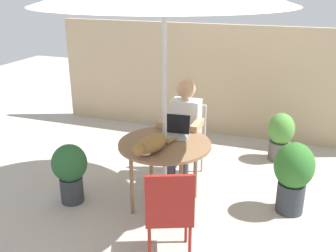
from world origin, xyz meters
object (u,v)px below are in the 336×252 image
object	(u,v)px
cat	(151,145)
person_seated	(184,125)
patio_table	(165,149)
chair_occupied	(188,134)
potted_plant_by_chair	(293,173)
laptop	(175,130)
potted_plant_near_fence	(281,135)
chair_empty	(169,209)
potted_plant_corner	(70,169)

from	to	relation	value
cat	person_seated	bearing A→B (deg)	87.46
patio_table	cat	bearing A→B (deg)	-98.77
chair_occupied	potted_plant_by_chair	distance (m)	1.38
laptop	potted_plant_near_fence	size ratio (longest dim) A/B	0.48
patio_table	chair_empty	size ratio (longest dim) A/B	1.08
laptop	potted_plant_corner	bearing A→B (deg)	-154.00
patio_table	laptop	bearing A→B (deg)	81.83
cat	potted_plant_by_chair	distance (m)	1.51
person_seated	potted_plant_corner	bearing A→B (deg)	-136.79
person_seated	laptop	size ratio (longest dim) A/B	3.85
cat	potted_plant_by_chair	size ratio (longest dim) A/B	0.80
chair_occupied	person_seated	size ratio (longest dim) A/B	0.73
chair_occupied	potted_plant_corner	bearing A→B (deg)	-132.34
cat	potted_plant_near_fence	xyz separation A→B (m)	(1.11, 1.89, -0.47)
chair_occupied	potted_plant_corner	world-z (taller)	chair_occupied
cat	patio_table	bearing A→B (deg)	81.23
person_seated	cat	distance (m)	0.94
person_seated	patio_table	bearing A→B (deg)	-90.00
cat	potted_plant_corner	bearing A→B (deg)	-179.82
patio_table	chair_occupied	distance (m)	0.84
potted_plant_by_chair	patio_table	bearing A→B (deg)	-165.25
cat	potted_plant_by_chair	bearing A→B (deg)	24.55
patio_table	potted_plant_corner	xyz separation A→B (m)	(-1.00, -0.27, -0.28)
potted_plant_near_fence	laptop	bearing A→B (deg)	-126.66
person_seated	potted_plant_near_fence	size ratio (longest dim) A/B	1.86
person_seated	cat	xyz separation A→B (m)	(-0.04, -0.93, 0.13)
person_seated	potted_plant_by_chair	world-z (taller)	person_seated
chair_empty	cat	xyz separation A→B (m)	(-0.39, 0.57, 0.30)
patio_table	laptop	world-z (taller)	laptop
chair_empty	potted_plant_corner	size ratio (longest dim) A/B	1.32
patio_table	potted_plant_by_chair	distance (m)	1.35
person_seated	potted_plant_by_chair	distance (m)	1.35
chair_empty	chair_occupied	bearing A→B (deg)	101.84
patio_table	potted_plant_corner	distance (m)	1.07
chair_occupied	cat	distance (m)	1.13
person_seated	chair_occupied	bearing A→B (deg)	90.00
person_seated	potted_plant_near_fence	bearing A→B (deg)	41.84
patio_table	chair_occupied	world-z (taller)	chair_occupied
chair_occupied	laptop	xyz separation A→B (m)	(0.03, -0.59, 0.28)
potted_plant_by_chair	potted_plant_corner	xyz separation A→B (m)	(-2.29, -0.61, -0.05)
chair_empty	potted_plant_by_chair	size ratio (longest dim) A/B	1.14
patio_table	chair_empty	distance (m)	0.92
cat	chair_occupied	bearing A→B (deg)	87.83
potted_plant_near_fence	potted_plant_corner	distance (m)	2.81
chair_occupied	chair_empty	distance (m)	1.70
chair_empty	laptop	distance (m)	1.15
laptop	cat	world-z (taller)	laptop
patio_table	potted_plant_near_fence	size ratio (longest dim) A/B	1.45
chair_empty	potted_plant_corner	xyz separation A→B (m)	(-1.35, 0.57, -0.13)
laptop	potted_plant_corner	size ratio (longest dim) A/B	0.47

